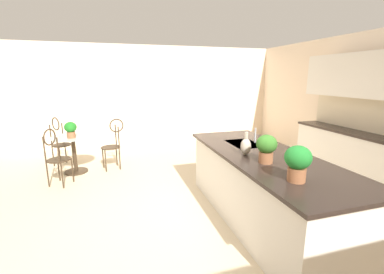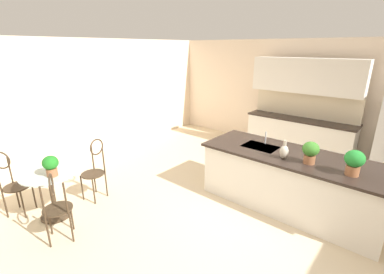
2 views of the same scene
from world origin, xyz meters
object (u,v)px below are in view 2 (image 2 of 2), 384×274
object	(u,v)px
chair_toward_desk	(95,167)
chair_by_island	(56,204)
vase_on_counter	(284,152)
bistro_table	(52,191)
chair_near_window	(12,180)
potted_plant_counter_near	(311,151)
potted_plant_on_table	(51,165)
potted_plant_counter_far	(354,161)

from	to	relation	value
chair_toward_desk	chair_by_island	bearing A→B (deg)	-55.02
vase_on_counter	bistro_table	bearing A→B (deg)	-137.54
chair_near_window	potted_plant_counter_near	size ratio (longest dim) A/B	3.21
potted_plant_on_table	potted_plant_counter_far	bearing A→B (deg)	35.77
potted_plant_counter_far	chair_by_island	bearing A→B (deg)	-137.56
chair_by_island	potted_plant_counter_far	xyz separation A→B (m)	(2.85, 2.60, 0.54)
chair_near_window	chair_by_island	size ratio (longest dim) A/B	1.00
chair_by_island	potted_plant_counter_far	world-z (taller)	potted_plant_counter_far
potted_plant_counter_near	potted_plant_on_table	bearing A→B (deg)	-138.97
potted_plant_counter_near	chair_near_window	bearing A→B (deg)	-141.49
potted_plant_counter_near	vase_on_counter	xyz separation A→B (m)	(-0.35, -0.07, -0.08)
chair_by_island	chair_toward_desk	xyz separation A→B (m)	(-0.66, 0.94, 0.00)
bistro_table	potted_plant_counter_near	world-z (taller)	potted_plant_counter_near
chair_toward_desk	potted_plant_counter_near	size ratio (longest dim) A/B	3.21
chair_by_island	potted_plant_on_table	size ratio (longest dim) A/B	3.39
vase_on_counter	chair_near_window	bearing A→B (deg)	-139.20
chair_toward_desk	potted_plant_counter_far	size ratio (longest dim) A/B	3.04
potted_plant_counter_near	chair_toward_desk	bearing A→B (deg)	-150.35
potted_plant_counter_near	bistro_table	bearing A→B (deg)	-140.35
chair_toward_desk	vase_on_counter	distance (m)	3.10
potted_plant_counter_near	potted_plant_counter_far	size ratio (longest dim) A/B	0.95
chair_near_window	potted_plant_counter_near	world-z (taller)	potted_plant_counter_near
chair_by_island	chair_near_window	bearing A→B (deg)	-173.04
chair_near_window	potted_plant_on_table	bearing A→B (deg)	26.34
bistro_table	vase_on_counter	world-z (taller)	vase_on_counter
chair_toward_desk	potted_plant_counter_far	distance (m)	3.92
chair_near_window	chair_toward_desk	distance (m)	1.21
potted_plant_on_table	vase_on_counter	xyz separation A→B (m)	(2.44, 2.36, 0.11)
bistro_table	potted_plant_counter_far	size ratio (longest dim) A/B	2.34
potted_plant_on_table	potted_plant_counter_far	distance (m)	4.12
bistro_table	chair_toward_desk	world-z (taller)	chair_toward_desk
potted_plant_counter_far	vase_on_counter	size ratio (longest dim) A/B	1.19
chair_by_island	vase_on_counter	distance (m)	3.25
potted_plant_counter_far	vase_on_counter	distance (m)	0.91
bistro_table	chair_by_island	size ratio (longest dim) A/B	0.77
potted_plant_on_table	chair_toward_desk	bearing A→B (deg)	102.68
chair_near_window	potted_plant_counter_far	xyz separation A→B (m)	(4.03, 2.75, 0.54)
chair_toward_desk	potted_plant_on_table	bearing A→B (deg)	-77.32
chair_by_island	chair_toward_desk	bearing A→B (deg)	124.98
potted_plant_counter_near	vase_on_counter	size ratio (longest dim) A/B	1.13
bistro_table	potted_plant_counter_near	size ratio (longest dim) A/B	2.47
chair_by_island	potted_plant_counter_near	bearing A→B (deg)	48.81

